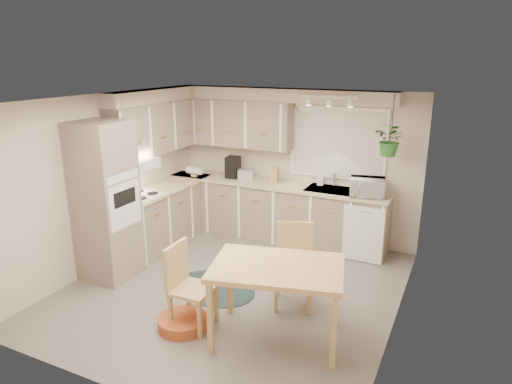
# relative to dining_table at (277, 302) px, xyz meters

# --- Properties ---
(floor) EXTENTS (4.20, 4.20, 0.00)m
(floor) POSITION_rel_dining_table_xyz_m (-0.91, 0.74, -0.42)
(floor) COLOR #615C56
(floor) RESTS_ON ground
(ceiling) EXTENTS (4.20, 4.20, 0.00)m
(ceiling) POSITION_rel_dining_table_xyz_m (-0.91, 0.74, 1.98)
(ceiling) COLOR white
(ceiling) RESTS_ON wall_back
(wall_back) EXTENTS (4.00, 0.04, 2.40)m
(wall_back) POSITION_rel_dining_table_xyz_m (-0.91, 2.84, 0.78)
(wall_back) COLOR beige
(wall_back) RESTS_ON floor
(wall_front) EXTENTS (4.00, 0.04, 2.40)m
(wall_front) POSITION_rel_dining_table_xyz_m (-0.91, -1.36, 0.78)
(wall_front) COLOR beige
(wall_front) RESTS_ON floor
(wall_left) EXTENTS (0.04, 4.20, 2.40)m
(wall_left) POSITION_rel_dining_table_xyz_m (-2.91, 0.74, 0.78)
(wall_left) COLOR beige
(wall_left) RESTS_ON floor
(wall_right) EXTENTS (0.04, 4.20, 2.40)m
(wall_right) POSITION_rel_dining_table_xyz_m (1.09, 0.74, 0.78)
(wall_right) COLOR beige
(wall_right) RESTS_ON floor
(base_cab_left) EXTENTS (0.60, 1.85, 0.90)m
(base_cab_left) POSITION_rel_dining_table_xyz_m (-2.61, 1.62, 0.03)
(base_cab_left) COLOR gray
(base_cab_left) RESTS_ON floor
(base_cab_back) EXTENTS (3.60, 0.60, 0.90)m
(base_cab_back) POSITION_rel_dining_table_xyz_m (-1.11, 2.54, 0.03)
(base_cab_back) COLOR gray
(base_cab_back) RESTS_ON floor
(counter_left) EXTENTS (0.64, 1.89, 0.04)m
(counter_left) POSITION_rel_dining_table_xyz_m (-2.60, 1.62, 0.50)
(counter_left) COLOR #C8BA92
(counter_left) RESTS_ON base_cab_left
(counter_back) EXTENTS (3.64, 0.64, 0.04)m
(counter_back) POSITION_rel_dining_table_xyz_m (-1.11, 2.53, 0.50)
(counter_back) COLOR #C8BA92
(counter_back) RESTS_ON base_cab_back
(oven_stack) EXTENTS (0.65, 0.65, 2.10)m
(oven_stack) POSITION_rel_dining_table_xyz_m (-2.59, 0.37, 0.63)
(oven_stack) COLOR gray
(oven_stack) RESTS_ON floor
(wall_oven_face) EXTENTS (0.02, 0.56, 0.58)m
(wall_oven_face) POSITION_rel_dining_table_xyz_m (-2.27, 0.37, 0.63)
(wall_oven_face) COLOR silver
(wall_oven_face) RESTS_ON oven_stack
(upper_cab_left) EXTENTS (0.35, 2.00, 0.75)m
(upper_cab_left) POSITION_rel_dining_table_xyz_m (-2.74, 1.74, 1.41)
(upper_cab_left) COLOR gray
(upper_cab_left) RESTS_ON wall_left
(upper_cab_back) EXTENTS (2.00, 0.35, 0.75)m
(upper_cab_back) POSITION_rel_dining_table_xyz_m (-1.91, 2.67, 1.41)
(upper_cab_back) COLOR gray
(upper_cab_back) RESTS_ON wall_back
(soffit_left) EXTENTS (0.30, 2.00, 0.20)m
(soffit_left) POSITION_rel_dining_table_xyz_m (-2.76, 1.74, 1.88)
(soffit_left) COLOR beige
(soffit_left) RESTS_ON wall_left
(soffit_back) EXTENTS (3.60, 0.30, 0.20)m
(soffit_back) POSITION_rel_dining_table_xyz_m (-1.11, 2.69, 1.88)
(soffit_back) COLOR beige
(soffit_back) RESTS_ON wall_back
(cooktop) EXTENTS (0.52, 0.58, 0.02)m
(cooktop) POSITION_rel_dining_table_xyz_m (-2.59, 1.04, 0.53)
(cooktop) COLOR silver
(cooktop) RESTS_ON counter_left
(range_hood) EXTENTS (0.40, 0.60, 0.14)m
(range_hood) POSITION_rel_dining_table_xyz_m (-2.61, 1.04, 0.98)
(range_hood) COLOR silver
(range_hood) RESTS_ON upper_cab_left
(window_blinds) EXTENTS (1.40, 0.02, 1.00)m
(window_blinds) POSITION_rel_dining_table_xyz_m (-0.21, 2.81, 1.18)
(window_blinds) COLOR beige
(window_blinds) RESTS_ON wall_back
(window_frame) EXTENTS (1.50, 0.02, 1.10)m
(window_frame) POSITION_rel_dining_table_xyz_m (-0.21, 2.82, 1.18)
(window_frame) COLOR white
(window_frame) RESTS_ON wall_back
(sink) EXTENTS (0.70, 0.48, 0.10)m
(sink) POSITION_rel_dining_table_xyz_m (-0.21, 2.54, 0.48)
(sink) COLOR #AEB0B6
(sink) RESTS_ON counter_back
(dishwasher_front) EXTENTS (0.58, 0.02, 0.83)m
(dishwasher_front) POSITION_rel_dining_table_xyz_m (0.39, 2.23, 0.01)
(dishwasher_front) COLOR silver
(dishwasher_front) RESTS_ON base_cab_back
(track_light_bar) EXTENTS (0.80, 0.04, 0.04)m
(track_light_bar) POSITION_rel_dining_table_xyz_m (-0.21, 2.29, 1.91)
(track_light_bar) COLOR silver
(track_light_bar) RESTS_ON ceiling
(wall_clock) EXTENTS (0.30, 0.03, 0.30)m
(wall_clock) POSITION_rel_dining_table_xyz_m (-0.76, 2.81, 1.76)
(wall_clock) COLOR #C69445
(wall_clock) RESTS_ON wall_back
(dining_table) EXTENTS (1.50, 1.18, 0.84)m
(dining_table) POSITION_rel_dining_table_xyz_m (0.00, 0.00, 0.00)
(dining_table) COLOR tan
(dining_table) RESTS_ON floor
(chair_left) EXTENTS (0.45, 0.45, 0.95)m
(chair_left) POSITION_rel_dining_table_xyz_m (-0.91, -0.19, 0.06)
(chair_left) COLOR tan
(chair_left) RESTS_ON floor
(chair_back) EXTENTS (0.59, 0.59, 0.98)m
(chair_back) POSITION_rel_dining_table_xyz_m (-0.08, 0.70, 0.07)
(chair_back) COLOR tan
(chair_back) RESTS_ON floor
(braided_rug) EXTENTS (1.33, 1.12, 0.01)m
(braided_rug) POSITION_rel_dining_table_xyz_m (-1.14, 0.64, -0.41)
(braided_rug) COLOR black
(braided_rug) RESTS_ON floor
(pet_bed) EXTENTS (0.68, 0.68, 0.13)m
(pet_bed) POSITION_rel_dining_table_xyz_m (-1.00, -0.28, -0.35)
(pet_bed) COLOR #A43D20
(pet_bed) RESTS_ON floor
(microwave) EXTENTS (0.53, 0.37, 0.33)m
(microwave) POSITION_rel_dining_table_xyz_m (0.36, 2.44, 0.69)
(microwave) COLOR silver
(microwave) RESTS_ON counter_back
(soap_bottle) EXTENTS (0.12, 0.22, 0.10)m
(soap_bottle) POSITION_rel_dining_table_xyz_m (-0.41, 2.69, 0.57)
(soap_bottle) COLOR silver
(soap_bottle) RESTS_ON counter_back
(hanging_plant) EXTENTS (0.54, 0.57, 0.35)m
(hanging_plant) POSITION_rel_dining_table_xyz_m (0.63, 2.44, 1.31)
(hanging_plant) COLOR #285F26
(hanging_plant) RESTS_ON ceiling
(coffee_maker) EXTENTS (0.22, 0.26, 0.35)m
(coffee_maker) POSITION_rel_dining_table_xyz_m (-1.87, 2.54, 0.70)
(coffee_maker) COLOR black
(coffee_maker) RESTS_ON counter_back
(toaster) EXTENTS (0.28, 0.20, 0.15)m
(toaster) POSITION_rel_dining_table_xyz_m (-1.64, 2.56, 0.60)
(toaster) COLOR #AEB0B6
(toaster) RESTS_ON counter_back
(knife_block) EXTENTS (0.11, 0.11, 0.23)m
(knife_block) POSITION_rel_dining_table_xyz_m (-1.14, 2.59, 0.64)
(knife_block) COLOR tan
(knife_block) RESTS_ON counter_back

